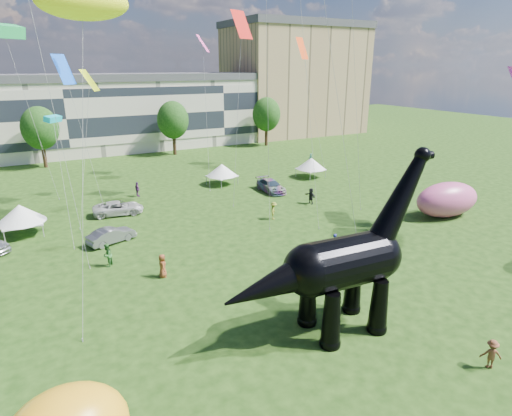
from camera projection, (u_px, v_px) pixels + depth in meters
ground at (335, 323)px, 25.22m from camera, size 220.00×220.00×0.00m
terrace_row at (63, 119)px, 71.18m from camera, size 78.00×11.00×12.00m
apartment_block at (294, 82)px, 94.01m from camera, size 28.00×18.00×22.00m
tree_mid_left at (39, 125)px, 61.78m from camera, size 5.20×5.20×9.44m
tree_mid_right at (173, 117)px, 70.92m from camera, size 5.20×5.20×9.44m
tree_far_right at (266, 112)px, 79.14m from camera, size 5.20×5.20×9.44m
dinosaur_sculpture at (337, 267)px, 23.40m from camera, size 12.96×3.73×10.59m
car_grey at (111, 235)px, 36.49m from camera, size 4.34×2.65×1.35m
car_white at (118, 208)px, 43.41m from camera, size 5.24×3.01×1.38m
car_dark at (271, 186)px, 51.26m from camera, size 2.20×5.02×1.44m
gazebo_near at (222, 170)px, 54.00m from camera, size 4.80×4.80×2.66m
gazebo_far at (311, 164)px, 57.54m from camera, size 4.30×4.30×2.68m
gazebo_left at (20, 214)px, 37.77m from camera, size 4.18×4.18×2.84m
inflatable_pink at (447, 200)px, 42.57m from camera, size 7.43×4.40×3.51m
visitors at (192, 229)px, 37.37m from camera, size 51.24×43.10×1.87m
kites at (288, 40)px, 30.55m from camera, size 56.35×50.43×29.68m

